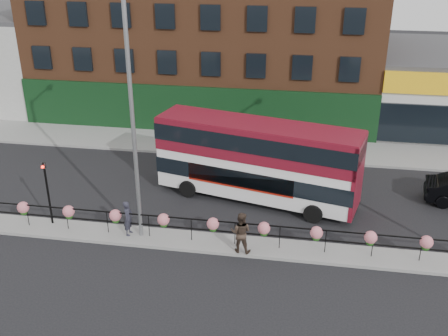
% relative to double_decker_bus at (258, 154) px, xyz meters
% --- Properties ---
extents(ground, '(120.00, 120.00, 0.00)m').
position_rel_double_decker_bus_xyz_m(ground, '(-1.46, -4.76, -2.62)').
color(ground, black).
rests_on(ground, ground).
extents(north_pavement, '(60.00, 4.00, 0.15)m').
position_rel_double_decker_bus_xyz_m(north_pavement, '(-1.46, 7.24, -2.55)').
color(north_pavement, gray).
rests_on(north_pavement, ground).
extents(median, '(60.00, 1.60, 0.15)m').
position_rel_double_decker_bus_xyz_m(median, '(-1.46, -4.76, -2.55)').
color(median, gray).
rests_on(median, ground).
extents(brick_building, '(25.00, 12.21, 10.30)m').
position_rel_double_decker_bus_xyz_m(brick_building, '(-5.46, 15.20, 2.50)').
color(brick_building, brown).
rests_on(brick_building, ground).
extents(median_railing, '(30.04, 0.56, 1.23)m').
position_rel_double_decker_bus_xyz_m(median_railing, '(-1.46, -4.76, -1.58)').
color(median_railing, black).
rests_on(median_railing, median).
extents(double_decker_bus, '(10.85, 4.93, 4.27)m').
position_rel_double_decker_bus_xyz_m(double_decker_bus, '(0.00, 0.00, 0.00)').
color(double_decker_bus, white).
rests_on(double_decker_bus, ground).
extents(pedestrian_a, '(0.65, 0.46, 1.69)m').
position_rel_double_decker_bus_xyz_m(pedestrian_a, '(-5.44, -4.72, -1.63)').
color(pedestrian_a, '#272733').
rests_on(pedestrian_a, median).
extents(pedestrian_b, '(1.04, 0.87, 1.90)m').
position_rel_double_decker_bus_xyz_m(pedestrian_b, '(-0.13, -5.28, -1.52)').
color(pedestrian_b, '#392B22').
rests_on(pedestrian_b, median).
extents(lamp_column_west, '(0.41, 2.01, 11.47)m').
position_rel_double_decker_bus_xyz_m(lamp_column_west, '(-4.88, -4.41, 4.32)').
color(lamp_column_west, gray).
rests_on(lamp_column_west, median).
extents(traffic_light_median, '(0.15, 0.28, 3.65)m').
position_rel_double_decker_bus_xyz_m(traffic_light_median, '(-9.46, -4.36, -0.16)').
color(traffic_light_median, black).
rests_on(traffic_light_median, median).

